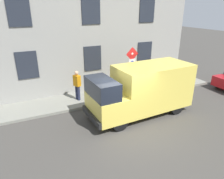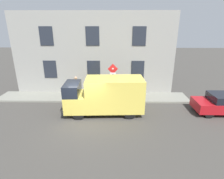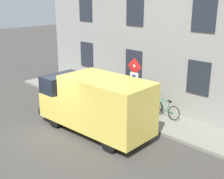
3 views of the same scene
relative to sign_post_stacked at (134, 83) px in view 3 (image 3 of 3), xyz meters
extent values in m
plane|color=#403D39|center=(-2.97, 1.67, -1.93)|extent=(80.00, 80.00, 0.00)
cube|color=gray|center=(0.86, 1.67, -1.86)|extent=(2.11, 15.68, 0.14)
cube|color=gray|center=(2.26, 1.67, 1.51)|extent=(0.70, 13.68, 6.88)
cube|color=#232833|center=(1.89, -2.09, 0.27)|extent=(0.06, 1.10, 1.50)
cube|color=#232833|center=(1.89, 1.67, 0.27)|extent=(0.06, 1.10, 1.50)
cube|color=#232833|center=(1.89, 5.43, 0.27)|extent=(0.06, 1.10, 1.50)
cube|color=#232833|center=(1.89, -2.09, 3.03)|extent=(0.06, 1.10, 1.50)
cube|color=#232833|center=(1.89, 1.67, 3.03)|extent=(0.06, 1.10, 1.50)
cube|color=#232833|center=(1.89, 5.43, 3.03)|extent=(0.06, 1.10, 1.50)
cylinder|color=#474C47|center=(0.05, 0.00, -0.39)|extent=(0.09, 0.09, 2.79)
pyramid|color=silver|center=(-0.03, 0.00, 0.75)|extent=(0.05, 0.50, 0.50)
pyramid|color=red|center=(-0.03, 0.00, 0.75)|extent=(0.03, 0.56, 0.56)
cube|color=white|center=(-0.01, 0.00, 0.20)|extent=(0.05, 0.44, 0.56)
cylinder|color=#1933B2|center=(-0.04, 0.00, 0.26)|extent=(0.02, 0.24, 0.24)
pyramid|color=silver|center=(-0.03, 0.00, -0.35)|extent=(0.05, 0.50, 0.50)
pyramid|color=red|center=(-0.03, 0.00, -0.35)|extent=(0.03, 0.56, 0.56)
cube|color=#DFC850|center=(-1.87, -0.14, -0.51)|extent=(2.16, 3.88, 2.18)
cube|color=#DFC850|center=(-1.98, 2.46, -1.05)|extent=(2.06, 1.49, 1.10)
cube|color=black|center=(-1.99, 2.67, -0.15)|extent=(1.96, 1.06, 0.84)
cube|color=black|center=(-2.02, 3.21, -1.42)|extent=(2.01, 0.25, 0.28)
cylinder|color=black|center=(-2.85, 2.19, -1.55)|extent=(0.25, 0.77, 0.76)
cylinder|color=black|center=(-1.10, 2.26, -1.55)|extent=(0.25, 0.77, 0.76)
cylinder|color=black|center=(-2.71, -1.14, -1.55)|extent=(0.25, 0.77, 0.76)
cylinder|color=black|center=(-0.95, -1.06, -1.55)|extent=(0.25, 0.77, 0.76)
torus|color=black|center=(1.41, -0.28, -1.46)|extent=(0.20, 0.67, 0.66)
torus|color=black|center=(1.31, -1.33, -1.46)|extent=(0.20, 0.67, 0.66)
cylinder|color=#1F8338|center=(1.38, -0.62, -1.25)|extent=(0.09, 0.60, 0.60)
cylinder|color=#1F8338|center=(1.37, -0.70, -0.98)|extent=(0.11, 0.73, 0.07)
cylinder|color=#1F8338|center=(1.35, -0.98, -1.27)|extent=(0.05, 0.19, 0.55)
cylinder|color=#1F8338|center=(1.33, -1.12, -1.50)|extent=(0.08, 0.43, 0.12)
cylinder|color=#1F8338|center=(1.41, -0.31, -1.21)|extent=(0.04, 0.09, 0.50)
cube|color=black|center=(1.34, -1.06, -0.95)|extent=(0.10, 0.21, 0.06)
cylinder|color=#262626|center=(1.41, -0.33, -0.91)|extent=(0.46, 0.07, 0.03)
torus|color=black|center=(1.40, 0.65, -1.46)|extent=(0.16, 0.67, 0.66)
torus|color=black|center=(1.33, -0.40, -1.46)|extent=(0.16, 0.67, 0.66)
cylinder|color=purple|center=(1.38, 0.31, -1.25)|extent=(0.08, 0.60, 0.60)
cylinder|color=purple|center=(1.37, 0.24, -0.98)|extent=(0.08, 0.73, 0.07)
cylinder|color=purple|center=(1.35, -0.05, -1.27)|extent=(0.05, 0.19, 0.55)
cylinder|color=purple|center=(1.34, -0.19, -1.50)|extent=(0.06, 0.43, 0.12)
cylinder|color=purple|center=(1.40, 0.63, -1.21)|extent=(0.04, 0.09, 0.50)
cube|color=black|center=(1.35, -0.12, -0.95)|extent=(0.09, 0.20, 0.06)
cylinder|color=#262626|center=(1.39, 0.60, -0.91)|extent=(0.46, 0.06, 0.03)
cylinder|color=#262B47|center=(0.91, 3.06, -1.36)|extent=(0.16, 0.16, 0.85)
cylinder|color=#262B47|center=(0.74, 2.99, -1.36)|extent=(0.16, 0.16, 0.85)
cube|color=orange|center=(0.83, 3.03, -0.63)|extent=(0.47, 0.39, 0.62)
sphere|color=tan|center=(0.83, 3.03, -0.18)|extent=(0.22, 0.22, 0.22)
camera|label=1|loc=(-9.85, 5.85, 3.20)|focal=33.04mm
camera|label=2|loc=(-13.19, -0.17, 3.84)|focal=28.88mm
camera|label=3|loc=(-9.89, -8.40, 3.81)|focal=48.34mm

